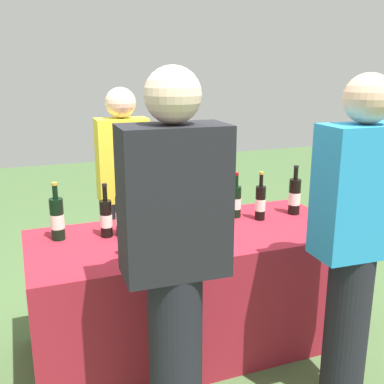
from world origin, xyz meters
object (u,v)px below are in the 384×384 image
wine_bottle_6 (295,196)px  wine_glass_2 (201,226)px  wine_bottle_3 (188,205)px  guest_1 (355,238)px  wine_bottle_2 (122,216)px  server_pouring (124,188)px  wine_bottle_4 (236,201)px  guest_0 (175,256)px  wine_glass_3 (221,224)px  wine_bottle_5 (260,202)px  wine_glass_1 (183,230)px  wine_bottle_1 (106,218)px  wine_glass_0 (124,240)px  wine_bottle_0 (57,219)px

wine_bottle_6 → wine_glass_2: (-0.78, -0.27, -0.02)m
wine_bottle_3 → guest_1: guest_1 is taller
wine_bottle_2 → server_pouring: size_ratio=0.21×
server_pouring → wine_bottle_4: bearing=139.1°
wine_bottle_2 → guest_0: (0.05, -0.78, 0.05)m
wine_bottle_6 → wine_glass_3: bearing=-157.0°
guest_0 → wine_bottle_5: bearing=44.5°
wine_bottle_6 → guest_1: bearing=-105.4°
wine_bottle_2 → guest_1: 1.26m
wine_glass_1 → wine_bottle_1: bearing=140.3°
wine_glass_0 → wine_glass_2: size_ratio=0.88×
wine_glass_0 → guest_0: (0.10, -0.50, 0.09)m
wine_bottle_1 → wine_bottle_2: (0.09, -0.03, 0.01)m
wine_bottle_6 → wine_glass_1: size_ratio=2.52×
wine_bottle_1 → server_pouring: bearing=68.0°
wine_bottle_3 → server_pouring: server_pouring is taller
wine_bottle_3 → wine_glass_2: wine_bottle_3 is taller
wine_bottle_3 → server_pouring: 0.60m
wine_glass_0 → guest_0: bearing=-78.5°
wine_bottle_0 → server_pouring: server_pouring is taller
wine_bottle_3 → wine_bottle_5: (0.45, -0.12, 0.00)m
wine_glass_2 → wine_glass_0: bearing=-178.7°
wine_bottle_3 → wine_glass_0: (-0.49, -0.37, -0.03)m
wine_bottle_1 → wine_glass_0: bearing=-83.3°
wine_bottle_2 → wine_bottle_3: 0.45m
wine_bottle_6 → wine_glass_3: size_ratio=2.38×
guest_0 → wine_bottle_1: bearing=102.1°
wine_bottle_1 → wine_glass_0: 0.31m
wine_bottle_0 → wine_glass_0: bearing=-49.8°
wine_bottle_5 → wine_glass_3: size_ratio=2.27×
wine_bottle_5 → server_pouring: bearing=138.6°
wine_bottle_1 → wine_bottle_6: (1.24, -0.02, 0.01)m
wine_bottle_3 → guest_0: guest_0 is taller
wine_bottle_3 → wine_bottle_6: 0.73m
wine_glass_0 → guest_0: size_ratio=0.07×
wine_glass_2 → wine_glass_3: bearing=-5.1°
wine_bottle_1 → wine_glass_0: wine_bottle_1 is taller
wine_bottle_1 → guest_1: (1.00, -0.89, 0.06)m
wine_bottle_1 → server_pouring: size_ratio=0.20×
wine_bottle_1 → wine_bottle_3: 0.53m
guest_1 → wine_bottle_4: bearing=102.0°
wine_bottle_4 → wine_glass_1: (-0.50, -0.35, -0.02)m
wine_bottle_0 → wine_glass_3: size_ratio=2.41×
wine_bottle_3 → wine_glass_1: 0.40m
wine_glass_0 → guest_1: 1.14m
wine_glass_1 → wine_glass_3: bearing=-1.8°
wine_bottle_1 → wine_bottle_6: bearing=-1.1°
wine_glass_1 → wine_glass_2: size_ratio=0.94×
wine_bottle_5 → guest_0: 1.13m
wine_bottle_4 → wine_bottle_5: 0.16m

